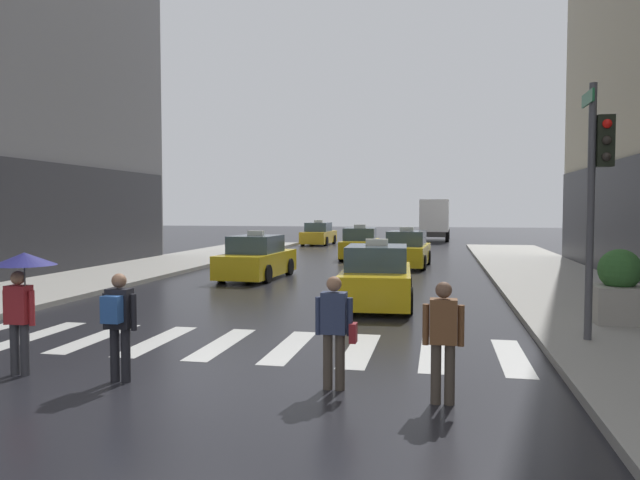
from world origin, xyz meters
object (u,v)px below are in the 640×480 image
at_px(planter_near_corner, 619,289).
at_px(box_truck, 435,218).
at_px(taxi_fifth, 319,235).
at_px(pedestrian_with_umbrella, 22,279).
at_px(taxi_third, 407,251).
at_px(taxi_lead, 377,278).
at_px(taxi_fourth, 360,245).
at_px(traffic_light_pole, 597,175).
at_px(pedestrian_plain_coat, 443,335).
at_px(pedestrian_with_backpack, 118,319).
at_px(pedestrian_with_handbag, 335,326).
at_px(taxi_second, 257,259).

bearing_deg(planter_near_corner, box_truck, 96.57).
distance_m(taxi_fifth, pedestrian_with_umbrella, 34.91).
bearing_deg(taxi_third, taxi_fifth, 114.62).
height_order(box_truck, pedestrian_with_umbrella, box_truck).
height_order(taxi_lead, taxi_fourth, same).
relative_size(traffic_light_pole, taxi_lead, 1.04).
bearing_deg(pedestrian_plain_coat, planter_near_corner, 57.22).
relative_size(traffic_light_pole, taxi_fourth, 1.04).
bearing_deg(taxi_fourth, taxi_fifth, 111.37).
bearing_deg(box_truck, taxi_lead, -92.27).
bearing_deg(pedestrian_with_backpack, taxi_third, 80.23).
bearing_deg(taxi_fourth, pedestrian_with_handbag, -83.50).
xyz_separation_m(box_truck, pedestrian_with_handbag, (-1.15, -41.77, -0.92)).
height_order(box_truck, pedestrian_with_backpack, box_truck).
distance_m(pedestrian_with_umbrella, planter_near_corner, 11.75).
relative_size(pedestrian_with_umbrella, pedestrian_with_backpack, 1.18).
xyz_separation_m(traffic_light_pole, taxi_fifth, (-11.52, 31.06, -2.53)).
bearing_deg(box_truck, pedestrian_with_umbrella, -98.22).
bearing_deg(pedestrian_with_backpack, taxi_fifth, 96.42).
xyz_separation_m(taxi_third, planter_near_corner, (5.27, -13.33, 0.15)).
xyz_separation_m(traffic_light_pole, taxi_second, (-9.61, 9.65, -2.53)).
relative_size(taxi_lead, taxi_fifth, 1.01).
distance_m(taxi_fifth, pedestrian_plain_coat, 36.04).
xyz_separation_m(taxi_second, box_truck, (6.41, 28.57, 1.13)).
height_order(pedestrian_plain_coat, planter_near_corner, planter_near_corner).
relative_size(taxi_second, pedestrian_with_umbrella, 2.38).
distance_m(taxi_lead, taxi_second, 7.34).
bearing_deg(taxi_fourth, taxi_second, -105.22).
xyz_separation_m(taxi_third, pedestrian_with_backpack, (-3.30, -19.14, 0.25)).
height_order(box_truck, pedestrian_with_handbag, box_truck).
xyz_separation_m(taxi_second, pedestrian_with_umbrella, (0.35, -13.41, 0.79)).
height_order(taxi_third, pedestrian_plain_coat, taxi_third).
height_order(taxi_second, taxi_fifth, same).
relative_size(taxi_fourth, taxi_fifth, 1.00).
distance_m(taxi_fourth, planter_near_corner, 19.15).
relative_size(taxi_third, pedestrian_with_handbag, 2.80).
relative_size(taxi_fourth, pedestrian_with_umbrella, 2.37).
distance_m(box_truck, pedestrian_with_handbag, 41.80).
xyz_separation_m(taxi_fifth, pedestrian_with_umbrella, (2.25, -34.82, 0.79)).
bearing_deg(taxi_third, traffic_light_pole, -74.32).
distance_m(taxi_lead, pedestrian_with_backpack, 8.73).
bearing_deg(taxi_lead, taxi_third, 88.74).
distance_m(box_truck, planter_near_corner, 36.50).
distance_m(taxi_lead, taxi_fourth, 15.26).
distance_m(box_truck, pedestrian_plain_coat, 42.14).
distance_m(traffic_light_pole, taxi_fifth, 33.22).
distance_m(taxi_lead, pedestrian_with_umbrella, 9.41).
relative_size(box_truck, pedestrian_with_handbag, 4.60).
xyz_separation_m(taxi_fifth, pedestrian_with_handbag, (7.18, -34.61, 0.21)).
bearing_deg(pedestrian_plain_coat, pedestrian_with_backpack, 179.09).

